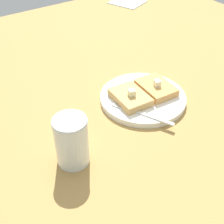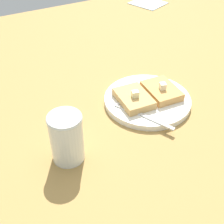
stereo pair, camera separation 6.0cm
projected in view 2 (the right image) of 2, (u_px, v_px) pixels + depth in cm
name	position (u px, v px, depth cm)	size (l,w,h in cm)	color
table_surface	(151.00, 77.00, 92.55)	(127.51, 127.51, 2.91)	#A57F43
plate	(147.00, 100.00, 79.75)	(22.06, 22.06, 1.53)	white
toast_slice_left	(161.00, 91.00, 80.02)	(7.34, 10.06, 1.99)	tan
toast_slice_middle	(134.00, 99.00, 77.42)	(7.34, 10.06, 1.99)	tan
butter_pat_primary	(163.00, 86.00, 78.47)	(1.63, 1.47, 1.63)	#F5EDC7
butter_pat_secondary	(135.00, 94.00, 75.81)	(1.63, 1.47, 1.63)	beige
fork	(140.00, 114.00, 73.96)	(8.07, 15.10, 0.36)	silver
syrup_jar	(67.00, 139.00, 62.33)	(6.96, 6.96, 10.96)	#481C0C
napkin	(148.00, 3.00, 135.71)	(12.11, 13.40, 0.30)	silver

